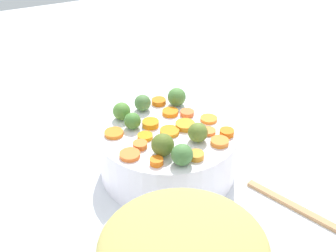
% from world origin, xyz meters
% --- Properties ---
extents(tabletop, '(2.40, 2.40, 0.02)m').
position_xyz_m(tabletop, '(0.00, 0.00, 0.01)').
color(tabletop, silver).
rests_on(tabletop, ground).
extents(serving_bowl_carrots, '(0.28, 0.28, 0.10)m').
position_xyz_m(serving_bowl_carrots, '(-0.04, -0.02, 0.07)').
color(serving_bowl_carrots, white).
rests_on(serving_bowl_carrots, tabletop).
extents(stuffing_mound, '(0.24, 0.24, 0.04)m').
position_xyz_m(stuffing_mound, '(-0.15, -0.32, 0.14)').
color(stuffing_mound, tan).
rests_on(stuffing_mound, metal_pot).
extents(carrot_slice_0, '(0.03, 0.03, 0.01)m').
position_xyz_m(carrot_slice_0, '(-0.09, -0.03, 0.13)').
color(carrot_slice_0, orange).
rests_on(carrot_slice_0, serving_bowl_carrots).
extents(carrot_slice_1, '(0.05, 0.05, 0.01)m').
position_xyz_m(carrot_slice_1, '(-0.14, -0.07, 0.13)').
color(carrot_slice_1, orange).
rests_on(carrot_slice_1, serving_bowl_carrots).
extents(carrot_slice_2, '(0.05, 0.05, 0.01)m').
position_xyz_m(carrot_slice_2, '(-0.00, -0.03, 0.13)').
color(carrot_slice_2, orange).
rests_on(carrot_slice_2, serving_bowl_carrots).
extents(carrot_slice_3, '(0.04, 0.04, 0.01)m').
position_xyz_m(carrot_slice_3, '(0.03, 0.01, 0.13)').
color(carrot_slice_3, orange).
rests_on(carrot_slice_3, serving_bowl_carrots).
extents(carrot_slice_4, '(0.03, 0.03, 0.01)m').
position_xyz_m(carrot_slice_4, '(-0.11, -0.05, 0.13)').
color(carrot_slice_4, orange).
rests_on(carrot_slice_4, serving_bowl_carrots).
extents(carrot_slice_5, '(0.03, 0.03, 0.01)m').
position_xyz_m(carrot_slice_5, '(-0.03, -0.13, 0.13)').
color(carrot_slice_5, orange).
rests_on(carrot_slice_5, serving_bowl_carrots).
extents(carrot_slice_6, '(0.03, 0.03, 0.01)m').
position_xyz_m(carrot_slice_6, '(-0.10, -0.11, 0.13)').
color(carrot_slice_6, orange).
rests_on(carrot_slice_6, serving_bowl_carrots).
extents(carrot_slice_7, '(0.04, 0.04, 0.01)m').
position_xyz_m(carrot_slice_7, '(0.03, -0.07, 0.13)').
color(carrot_slice_7, orange).
rests_on(carrot_slice_7, serving_bowl_carrots).
extents(carrot_slice_8, '(0.05, 0.05, 0.01)m').
position_xyz_m(carrot_slice_8, '(0.06, -0.03, 0.13)').
color(carrot_slice_8, orange).
rests_on(carrot_slice_8, serving_bowl_carrots).
extents(carrot_slice_9, '(0.05, 0.05, 0.01)m').
position_xyz_m(carrot_slice_9, '(-0.14, 0.01, 0.13)').
color(carrot_slice_9, orange).
rests_on(carrot_slice_9, serving_bowl_carrots).
extents(carrot_slice_10, '(0.04, 0.04, 0.01)m').
position_xyz_m(carrot_slice_10, '(-0.01, 0.08, 0.13)').
color(carrot_slice_10, orange).
rests_on(carrot_slice_10, serving_bowl_carrots).
extents(carrot_slice_11, '(0.04, 0.04, 0.01)m').
position_xyz_m(carrot_slice_11, '(-0.01, 0.03, 0.13)').
color(carrot_slice_11, orange).
rests_on(carrot_slice_11, serving_bowl_carrots).
extents(carrot_slice_12, '(0.03, 0.03, 0.01)m').
position_xyz_m(carrot_slice_12, '(0.06, -0.09, 0.13)').
color(carrot_slice_12, orange).
rests_on(carrot_slice_12, serving_bowl_carrots).
extents(carrot_slice_13, '(0.04, 0.04, 0.01)m').
position_xyz_m(carrot_slice_13, '(0.03, -0.11, 0.13)').
color(carrot_slice_13, orange).
rests_on(carrot_slice_13, serving_bowl_carrots).
extents(carrot_slice_14, '(0.04, 0.04, 0.01)m').
position_xyz_m(carrot_slice_14, '(-0.06, 0.01, 0.13)').
color(carrot_slice_14, orange).
rests_on(carrot_slice_14, serving_bowl_carrots).
extents(carrot_slice_15, '(0.05, 0.05, 0.01)m').
position_xyz_m(carrot_slice_15, '(-0.04, -0.03, 0.13)').
color(carrot_slice_15, orange).
rests_on(carrot_slice_15, serving_bowl_carrots).
extents(brussels_sprout_0, '(0.04, 0.04, 0.04)m').
position_xyz_m(brussels_sprout_0, '(0.02, 0.06, 0.14)').
color(brussels_sprout_0, '#50843C').
rests_on(brussels_sprout_0, serving_bowl_carrots).
extents(brussels_sprout_1, '(0.04, 0.04, 0.04)m').
position_xyz_m(brussels_sprout_1, '(-0.05, 0.07, 0.14)').
color(brussels_sprout_1, '#517D42').
rests_on(brussels_sprout_1, serving_bowl_carrots).
extents(brussels_sprout_2, '(0.04, 0.04, 0.04)m').
position_xyz_m(brussels_sprout_2, '(-0.08, -0.09, 0.14)').
color(brussels_sprout_2, '#566C26').
rests_on(brussels_sprout_2, serving_bowl_carrots).
extents(brussels_sprout_3, '(0.04, 0.04, 0.04)m').
position_xyz_m(brussels_sprout_3, '(-0.06, -0.13, 0.14)').
color(brussels_sprout_3, '#4C7F3F').
rests_on(brussels_sprout_3, serving_bowl_carrots).
extents(brussels_sprout_4, '(0.04, 0.04, 0.04)m').
position_xyz_m(brussels_sprout_4, '(-0.10, 0.06, 0.14)').
color(brussels_sprout_4, '#528634').
rests_on(brussels_sprout_4, serving_bowl_carrots).
extents(brussels_sprout_5, '(0.04, 0.04, 0.04)m').
position_xyz_m(brussels_sprout_5, '(0.00, -0.08, 0.14)').
color(brussels_sprout_5, olive).
rests_on(brussels_sprout_5, serving_bowl_carrots).
extents(brussels_sprout_6, '(0.03, 0.03, 0.03)m').
position_xyz_m(brussels_sprout_6, '(-0.10, 0.01, 0.14)').
color(brussels_sprout_6, '#477E33').
rests_on(brussels_sprout_6, serving_bowl_carrots).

